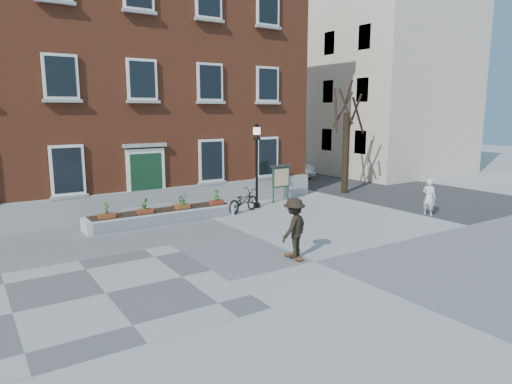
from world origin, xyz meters
TOP-DOWN VIEW (x-y plane):
  - ground at (0.00, 0.00)m, footprint 100.00×100.00m
  - checker_patch at (-6.00, 1.00)m, footprint 6.00×6.00m
  - bicycle at (1.75, 6.98)m, footprint 2.10×1.32m
  - parked_car at (10.72, 14.78)m, footprint 2.30×4.23m
  - bystander at (8.20, 2.01)m, footprint 0.48×0.65m
  - brick_building at (-2.00, 13.98)m, footprint 18.40×10.85m
  - planter_assembly at (-1.99, 7.18)m, footprint 6.20×1.12m
  - bare_tree at (9.01, 8.01)m, footprint 1.83×1.83m
  - side_street at (17.99, 19.78)m, footprint 15.20×36.00m
  - lamp_post at (2.88, 7.56)m, footprint 0.40×0.40m
  - notice_board at (4.54, 7.90)m, footprint 1.10×0.16m
  - skateboarder at (-0.35, 0.57)m, footprint 1.36×1.10m

SIDE VIEW (x-z plane):
  - ground at x=0.00m, z-range 0.00..0.00m
  - checker_patch at x=-6.00m, z-range 0.00..0.01m
  - planter_assembly at x=-1.99m, z-range -0.27..0.88m
  - bicycle at x=1.75m, z-range 0.00..1.04m
  - parked_car at x=10.72m, z-range 0.00..1.32m
  - bystander at x=8.20m, z-range 0.00..1.63m
  - skateboarder at x=-0.35m, z-range 0.03..1.95m
  - notice_board at x=4.54m, z-range 0.33..2.20m
  - lamp_post at x=2.88m, z-range 0.57..4.50m
  - bare_tree at x=9.01m, z-range -0.29..5.87m
  - brick_building at x=-2.00m, z-range 0.00..12.60m
  - side_street at x=17.99m, z-range -0.23..14.27m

